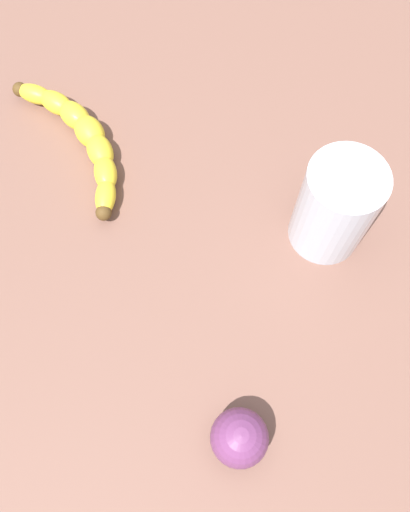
# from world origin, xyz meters

# --- Properties ---
(wooden_tabletop) EXTENTS (1.20, 1.20, 0.03)m
(wooden_tabletop) POSITION_xyz_m (0.00, 0.00, 0.01)
(wooden_tabletop) COLOR brown
(wooden_tabletop) RESTS_ON ground
(banana) EXTENTS (0.21, 0.11, 0.03)m
(banana) POSITION_xyz_m (0.16, -0.00, 0.05)
(banana) COLOR yellow
(banana) RESTS_ON wooden_tabletop
(smoothie_glass) EXTENTS (0.08, 0.08, 0.12)m
(smoothie_glass) POSITION_xyz_m (-0.13, -0.07, 0.09)
(smoothie_glass) COLOR silver
(smoothie_glass) RESTS_ON wooden_tabletop
(plum_fruit) EXTENTS (0.05, 0.05, 0.05)m
(plum_fruit) POSITION_xyz_m (-0.18, 0.17, 0.06)
(plum_fruit) COLOR #6B3360
(plum_fruit) RESTS_ON wooden_tabletop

